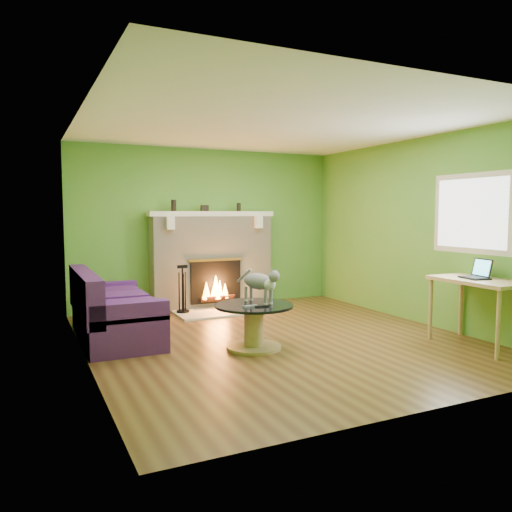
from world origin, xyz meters
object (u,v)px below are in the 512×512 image
(cat, at_px, (258,285))
(sofa, at_px, (111,312))
(coffee_table, at_px, (254,323))
(desk, at_px, (479,287))

(cat, bearing_deg, sofa, 125.75)
(coffee_table, xyz_separation_m, desk, (2.40, -1.04, 0.40))
(desk, distance_m, cat, 2.56)
(sofa, bearing_deg, coffee_table, -39.57)
(cat, bearing_deg, coffee_table, -165.43)
(sofa, distance_m, cat, 1.90)
(sofa, bearing_deg, desk, -30.02)
(coffee_table, xyz_separation_m, cat, (0.08, 0.05, 0.42))
(coffee_table, distance_m, desk, 2.64)
(desk, xyz_separation_m, cat, (-2.32, 1.09, 0.02))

